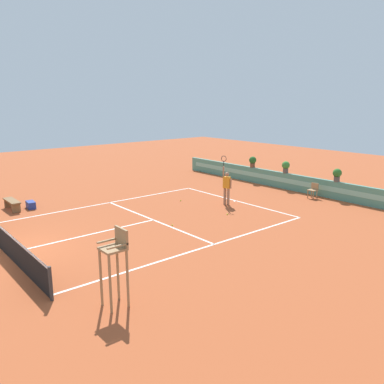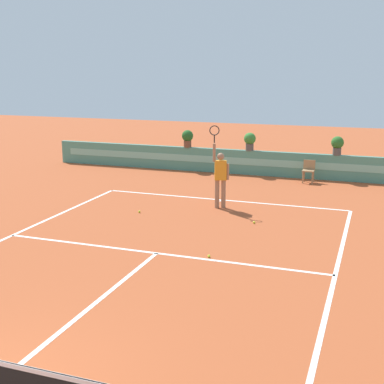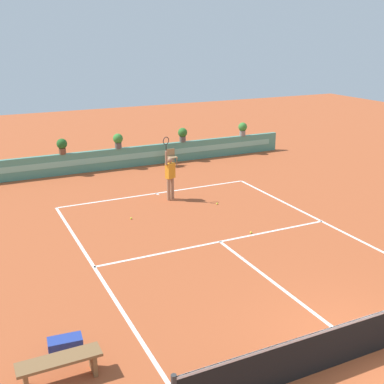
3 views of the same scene
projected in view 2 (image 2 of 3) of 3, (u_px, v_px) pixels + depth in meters
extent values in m
plane|color=#A84C28|center=(150.00, 259.00, 12.16)|extent=(60.00, 60.00, 0.00)
cube|color=white|center=(222.00, 200.00, 17.56)|extent=(8.22, 0.10, 0.01)
cube|color=white|center=(157.00, 253.00, 12.53)|extent=(8.22, 0.10, 0.01)
cube|color=white|center=(87.00, 310.00, 9.59)|extent=(0.10, 6.40, 0.01)
cube|color=white|center=(1.00, 240.00, 13.45)|extent=(0.10, 11.89, 0.01)
cube|color=white|center=(333.00, 283.00, 10.77)|extent=(0.10, 11.89, 0.01)
cube|color=white|center=(221.00, 201.00, 17.47)|extent=(0.10, 0.20, 0.01)
cube|color=#4C8E7A|center=(253.00, 163.00, 21.57)|extent=(18.00, 0.20, 1.00)
cube|color=#7ABCA8|center=(253.00, 162.00, 21.46)|extent=(17.10, 0.01, 0.28)
cylinder|color=#99754C|center=(303.00, 177.00, 20.04)|extent=(0.05, 0.05, 0.45)
cylinder|color=#99754C|center=(312.00, 178.00, 19.93)|extent=(0.05, 0.05, 0.45)
cylinder|color=#99754C|center=(304.00, 176.00, 20.36)|extent=(0.05, 0.05, 0.45)
cylinder|color=#99754C|center=(313.00, 176.00, 20.25)|extent=(0.05, 0.05, 0.45)
cube|color=#99754C|center=(308.00, 171.00, 20.09)|extent=(0.44, 0.44, 0.04)
cube|color=#99754C|center=(309.00, 165.00, 20.23)|extent=(0.44, 0.04, 0.36)
cylinder|color=#9E7051|center=(223.00, 194.00, 16.49)|extent=(0.14, 0.14, 0.90)
cylinder|color=#9E7051|center=(217.00, 194.00, 16.49)|extent=(0.14, 0.14, 0.90)
cube|color=orange|center=(221.00, 170.00, 16.32)|extent=(0.41, 0.33, 0.60)
sphere|color=#9E7051|center=(221.00, 156.00, 16.22)|extent=(0.22, 0.22, 0.22)
cylinder|color=#9E7051|center=(214.00, 153.00, 16.19)|extent=(0.09, 0.09, 0.55)
cylinder|color=black|center=(214.00, 139.00, 16.09)|extent=(0.04, 0.04, 0.24)
torus|color=#262626|center=(214.00, 130.00, 16.03)|extent=(0.30, 0.14, 0.31)
cylinder|color=#9E7051|center=(228.00, 172.00, 16.33)|extent=(0.09, 0.09, 0.50)
sphere|color=#CCE033|center=(139.00, 212.00, 16.02)|extent=(0.07, 0.07, 0.07)
sphere|color=#CCE033|center=(209.00, 256.00, 12.24)|extent=(0.07, 0.07, 0.07)
sphere|color=#CCE033|center=(254.00, 222.00, 14.91)|extent=(0.07, 0.07, 0.07)
cylinder|color=#514C47|center=(337.00, 151.00, 20.36)|extent=(0.32, 0.32, 0.28)
sphere|color=#2D6B28|center=(337.00, 143.00, 20.28)|extent=(0.48, 0.48, 0.48)
cylinder|color=#514C47|center=(250.00, 147.00, 21.48)|extent=(0.32, 0.32, 0.28)
sphere|color=#387F33|center=(250.00, 139.00, 21.40)|extent=(0.48, 0.48, 0.48)
cylinder|color=brown|center=(188.00, 144.00, 22.36)|extent=(0.32, 0.32, 0.28)
sphere|color=#235B23|center=(188.00, 136.00, 22.28)|extent=(0.48, 0.48, 0.48)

